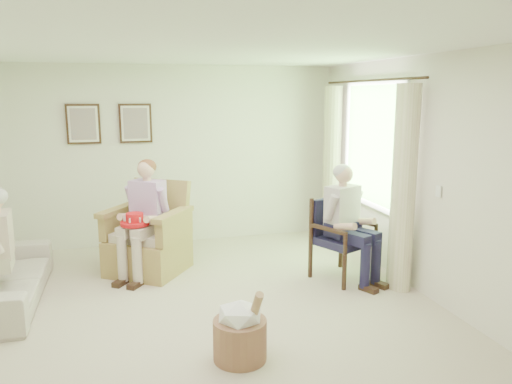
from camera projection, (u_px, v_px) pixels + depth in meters
floor at (199, 319)px, 4.93m from camera, size 5.50×5.50×0.00m
back_wall at (169, 156)px, 7.28m from camera, size 5.00×0.04×2.60m
front_wall at (293, 310)px, 2.07m from camera, size 5.00×0.04×2.60m
right_wall at (429, 178)px, 5.32m from camera, size 0.04×5.50×2.60m
ceiling at (193, 46)px, 4.43m from camera, size 5.00×5.50×0.02m
window at (373, 142)px, 6.39m from camera, size 0.13×2.50×1.63m
curtain_left at (403, 189)px, 5.51m from camera, size 0.34×0.34×2.30m
curtain_right at (332, 165)px, 7.37m from camera, size 0.34×0.34×2.30m
framed_print_left at (83, 124)px, 6.86m from camera, size 0.45×0.05×0.55m
framed_print_right at (136, 123)px, 7.04m from camera, size 0.45×0.05×0.55m
wicker_armchair at (148, 243)px, 6.22m from camera, size 0.88×0.87×1.12m
wood_armchair at (340, 234)px, 6.02m from camera, size 0.62×0.58×0.95m
sofa at (2, 277)px, 5.27m from camera, size 1.96×0.76×0.57m
person_wicker at (147, 210)px, 5.99m from camera, size 0.40×0.63×1.39m
person_dark at (347, 215)px, 5.82m from camera, size 0.40×0.62×1.35m
red_hat at (135, 221)px, 5.82m from camera, size 0.33×0.33×0.14m
hatbox at (240, 330)px, 4.13m from camera, size 0.54×0.54×0.66m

